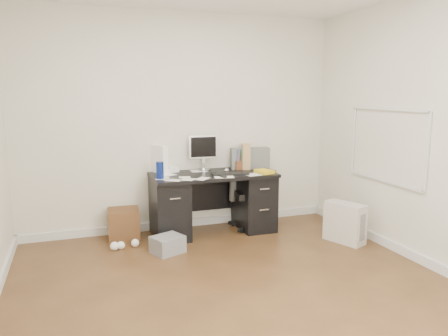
% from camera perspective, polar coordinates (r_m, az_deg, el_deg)
% --- Properties ---
extents(ground, '(4.00, 4.00, 0.00)m').
position_cam_1_polar(ground, '(3.99, 1.90, -15.86)').
color(ground, '#402914').
rests_on(ground, ground).
extents(room_shell, '(4.02, 4.02, 2.71)m').
position_cam_1_polar(room_shell, '(3.63, 2.36, 8.68)').
color(room_shell, beige).
rests_on(room_shell, ground).
extents(desk, '(1.50, 0.70, 0.75)m').
position_cam_1_polar(desk, '(5.42, -1.42, -4.34)').
color(desk, black).
rests_on(desk, ground).
extents(loose_papers, '(1.10, 0.60, 0.00)m').
position_cam_1_polar(loose_papers, '(5.24, -3.35, -0.92)').
color(loose_papers, white).
rests_on(loose_papers, desk).
extents(lcd_monitor, '(0.38, 0.24, 0.46)m').
position_cam_1_polar(lcd_monitor, '(5.50, -2.73, 2.02)').
color(lcd_monitor, '#ACADB0').
rests_on(lcd_monitor, desk).
extents(keyboard, '(0.46, 0.21, 0.03)m').
position_cam_1_polar(keyboard, '(5.25, 0.80, -0.74)').
color(keyboard, black).
rests_on(keyboard, desk).
extents(computer_mouse, '(0.08, 0.08, 0.06)m').
position_cam_1_polar(computer_mouse, '(5.35, 0.32, -0.33)').
color(computer_mouse, '#ACADB0').
rests_on(computer_mouse, desk).
extents(travel_mug, '(0.11, 0.11, 0.20)m').
position_cam_1_polar(travel_mug, '(5.04, -8.37, -0.30)').
color(travel_mug, navy).
rests_on(travel_mug, desk).
extents(white_binder, '(0.24, 0.33, 0.34)m').
position_cam_1_polar(white_binder, '(5.40, -8.51, 1.17)').
color(white_binder, white).
rests_on(white_binder, desk).
extents(magazine_file, '(0.22, 0.30, 0.31)m').
position_cam_1_polar(magazine_file, '(5.68, 2.91, 1.53)').
color(magazine_file, '#9C764B').
rests_on(magazine_file, desk).
extents(pen_cup, '(0.11, 0.11, 0.26)m').
position_cam_1_polar(pen_cup, '(5.58, 1.90, 1.12)').
color(pen_cup, '#512C17').
rests_on(pen_cup, desk).
extents(yellow_book, '(0.22, 0.26, 0.04)m').
position_cam_1_polar(yellow_book, '(5.39, 5.32, -0.44)').
color(yellow_book, yellow).
rests_on(yellow_book, desk).
extents(paper_remote, '(0.26, 0.22, 0.02)m').
position_cam_1_polar(paper_remote, '(5.11, -0.01, -1.08)').
color(paper_remote, white).
rests_on(paper_remote, desk).
extents(office_chair, '(0.66, 0.66, 1.02)m').
position_cam_1_polar(office_chair, '(5.58, 3.75, -2.77)').
color(office_chair, '#494C49').
rests_on(office_chair, ground).
extents(pc_tower, '(0.36, 0.51, 0.47)m').
position_cam_1_polar(pc_tower, '(5.31, 15.49, -6.88)').
color(pc_tower, beige).
rests_on(pc_tower, ground).
extents(shopping_bag, '(0.32, 0.29, 0.36)m').
position_cam_1_polar(shopping_bag, '(5.64, 5.67, -6.15)').
color(shopping_bag, white).
rests_on(shopping_bag, ground).
extents(wicker_basket, '(0.38, 0.38, 0.36)m').
position_cam_1_polar(wicker_basket, '(5.38, -12.95, -7.16)').
color(wicker_basket, '#472A15').
rests_on(wicker_basket, ground).
extents(desk_printer, '(0.40, 0.37, 0.19)m').
position_cam_1_polar(desk_printer, '(4.87, -7.38, -9.87)').
color(desk_printer, slate).
rests_on(desk_printer, ground).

